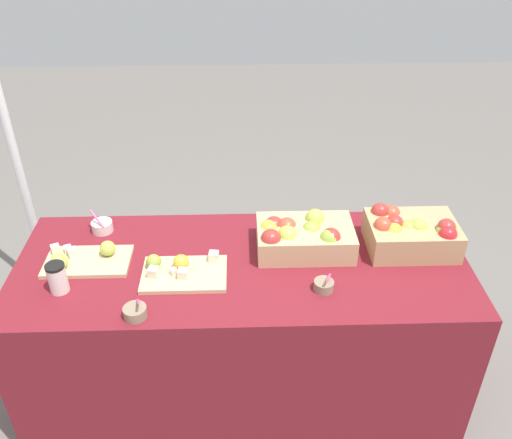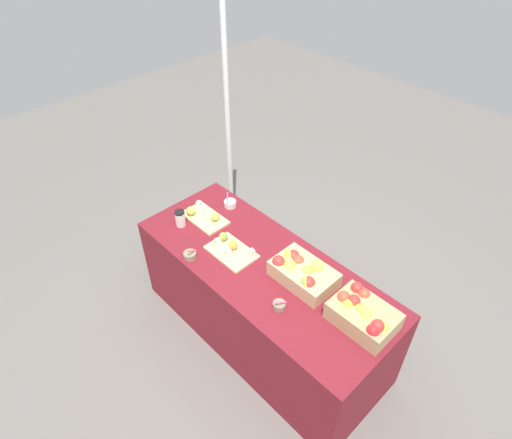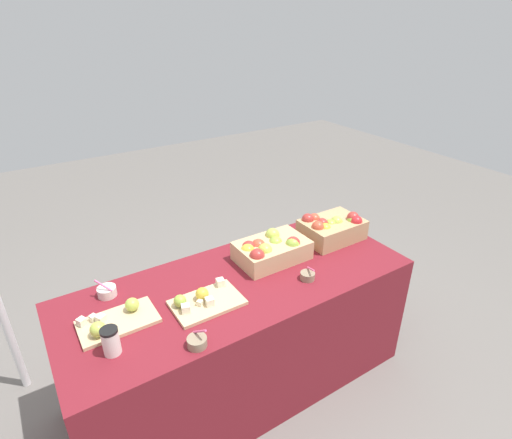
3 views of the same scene
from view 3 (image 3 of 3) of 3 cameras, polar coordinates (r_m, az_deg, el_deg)
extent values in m
plane|color=slate|center=(2.70, -1.99, -21.53)|extent=(10.00, 10.00, 0.00)
cube|color=maroon|center=(2.43, -2.13, -15.75)|extent=(1.90, 0.76, 0.74)
cube|color=tan|center=(2.61, 10.61, -1.39)|extent=(0.37, 0.27, 0.13)
sphere|color=#B2332D|center=(2.54, 9.27, -0.64)|extent=(0.08, 0.08, 0.08)
sphere|color=#D14C33|center=(2.60, 8.17, 0.04)|extent=(0.08, 0.08, 0.08)
sphere|color=gold|center=(2.51, 9.68, -1.33)|extent=(0.08, 0.08, 0.08)
sphere|color=red|center=(2.60, 13.91, -0.26)|extent=(0.08, 0.08, 0.08)
sphere|color=#B2332D|center=(2.56, 7.29, 0.02)|extent=(0.08, 0.08, 0.08)
sphere|color=#B2C64C|center=(2.58, 11.25, -0.36)|extent=(0.08, 0.08, 0.08)
sphere|color=#B2332D|center=(2.62, 13.46, 0.27)|extent=(0.08, 0.08, 0.08)
sphere|color=#99B742|center=(2.57, 10.41, -0.78)|extent=(0.08, 0.08, 0.08)
sphere|color=#99B742|center=(2.62, 13.46, -0.14)|extent=(0.08, 0.08, 0.08)
sphere|color=#D14C33|center=(2.48, 8.69, -1.04)|extent=(0.08, 0.08, 0.08)
sphere|color=#99B742|center=(2.66, 13.40, 0.06)|extent=(0.08, 0.08, 0.08)
cube|color=tan|center=(2.36, 2.26, -4.38)|extent=(0.41, 0.26, 0.11)
sphere|color=#B2332D|center=(2.33, 5.23, -3.39)|extent=(0.08, 0.08, 0.08)
sphere|color=#B2332D|center=(2.20, 0.15, -5.16)|extent=(0.08, 0.08, 0.08)
sphere|color=#B2C64C|center=(2.40, 2.32, -2.19)|extent=(0.08, 0.08, 0.08)
sphere|color=#99B742|center=(2.33, 5.19, -3.49)|extent=(0.08, 0.08, 0.08)
sphere|color=#B2332D|center=(2.30, -1.02, -4.02)|extent=(0.08, 0.08, 0.08)
sphere|color=gold|center=(2.28, -1.18, -4.46)|extent=(0.08, 0.08, 0.08)
sphere|color=#B2C64C|center=(2.26, 1.26, -4.40)|extent=(0.08, 0.08, 0.08)
sphere|color=#99B742|center=(2.35, 2.76, -3.38)|extent=(0.08, 0.08, 0.08)
sphere|color=#D14C33|center=(2.32, 0.32, -3.75)|extent=(0.08, 0.08, 0.08)
cube|color=#D1B284|center=(2.05, -6.89, -11.52)|extent=(0.34, 0.22, 0.02)
cube|color=beige|center=(2.02, -7.90, -11.52)|extent=(0.04, 0.04, 0.03)
cube|color=beige|center=(2.01, -6.54, -11.37)|extent=(0.04, 0.04, 0.04)
cube|color=beige|center=(2.13, -5.01, -8.82)|extent=(0.04, 0.04, 0.04)
sphere|color=gold|center=(2.04, -7.59, -10.33)|extent=(0.07, 0.07, 0.07)
sphere|color=#99B742|center=(2.02, -10.64, -11.18)|extent=(0.06, 0.06, 0.06)
cube|color=beige|center=(1.99, -9.86, -12.22)|extent=(0.05, 0.05, 0.04)
cube|color=#D1B284|center=(2.04, -18.81, -13.45)|extent=(0.35, 0.20, 0.02)
sphere|color=#B2C64C|center=(2.05, -17.03, -11.36)|extent=(0.07, 0.07, 0.07)
cube|color=beige|center=(2.05, -23.33, -13.05)|extent=(0.05, 0.05, 0.03)
cube|color=beige|center=(2.07, -16.94, -11.50)|extent=(0.04, 0.04, 0.03)
cube|color=beige|center=(2.03, -20.97, -12.90)|extent=(0.05, 0.05, 0.04)
cube|color=beige|center=(2.06, -21.91, -12.71)|extent=(0.04, 0.04, 0.03)
sphere|color=#B2C64C|center=(1.96, -21.34, -14.19)|extent=(0.07, 0.07, 0.07)
cylinder|color=silver|center=(2.22, -20.22, -9.48)|extent=(0.09, 0.09, 0.05)
cylinder|color=#EA598C|center=(2.18, -20.67, -8.70)|extent=(0.07, 0.07, 0.06)
cylinder|color=gray|center=(2.22, 7.26, -7.86)|extent=(0.08, 0.08, 0.04)
cylinder|color=#EA598C|center=(2.20, 7.70, -6.90)|extent=(0.03, 0.08, 0.04)
cylinder|color=gray|center=(1.84, -8.29, -16.67)|extent=(0.09, 0.09, 0.04)
cylinder|color=#EA598C|center=(1.81, -7.96, -15.32)|extent=(0.03, 0.09, 0.07)
cylinder|color=silver|center=(1.87, -19.70, -15.94)|extent=(0.07, 0.07, 0.11)
cylinder|color=black|center=(1.83, -20.01, -14.48)|extent=(0.07, 0.07, 0.01)
camera|label=1|loc=(0.94, 79.12, 14.49)|focal=38.47mm
camera|label=2|loc=(2.47, 66.51, 33.30)|focal=30.69mm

